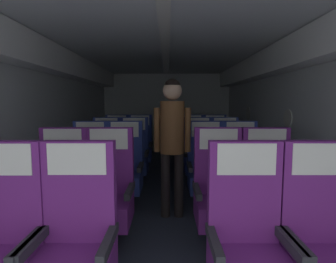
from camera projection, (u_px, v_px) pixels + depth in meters
The scene contains 22 objects.
ground at pixel (165, 197), 3.96m from camera, with size 3.75×7.99×0.02m, color #2D3342.
fuselage_shell at pixel (165, 87), 4.07m from camera, with size 3.63×7.64×2.22m.
seat_a_left_aisle at pixel (75, 248), 1.67m from camera, with size 0.49×0.49×1.12m.
seat_a_right_aisle at pixel (325, 248), 1.66m from camera, with size 0.49×0.49×1.12m.
seat_a_right_window at pixel (248, 248), 1.66m from camera, with size 0.49×0.49×1.12m.
seat_b_left_window at pixel (61, 196), 2.60m from camera, with size 0.49×0.49×1.12m.
seat_b_left_aisle at pixel (108, 196), 2.61m from camera, with size 0.49×0.49×1.12m.
seat_b_right_aisle at pixel (268, 196), 2.60m from camera, with size 0.49×0.49×1.12m.
seat_b_right_window at pixel (219, 196), 2.61m from camera, with size 0.49×0.49×1.12m.
seat_c_left_window at pixel (89, 171), 3.55m from camera, with size 0.49×0.49×1.12m.
seat_c_left_aisle at pixel (124, 171), 3.55m from camera, with size 0.49×0.49×1.12m.
seat_c_right_aisle at pixel (241, 171), 3.57m from camera, with size 0.49×0.49×1.12m.
seat_c_right_window at pixel (206, 171), 3.57m from camera, with size 0.49×0.49×1.12m.
seat_d_left_window at pixel (106, 157), 4.48m from camera, with size 0.49×0.49×1.12m.
seat_d_left_aisle at pixel (134, 157), 4.49m from camera, with size 0.49×0.49×1.12m.
seat_d_right_aisle at pixel (225, 156), 4.51m from camera, with size 0.49×0.49×1.12m.
seat_d_right_window at pixel (198, 157), 4.50m from camera, with size 0.49×0.49×1.12m.
seat_e_left_window at pixel (116, 147), 5.43m from camera, with size 0.49×0.49×1.12m.
seat_e_left_aisle at pixel (140, 147), 5.45m from camera, with size 0.49×0.49×1.12m.
seat_e_right_aisle at pixel (215, 147), 5.44m from camera, with size 0.49×0.49×1.12m.
seat_e_right_window at pixel (192, 147), 5.43m from camera, with size 0.49×0.49×1.12m.
flight_attendant at pixel (172, 133), 3.16m from camera, with size 0.43×0.28×1.63m.
Camera 1 is at (0.04, -0.04, 1.36)m, focal length 29.05 mm.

